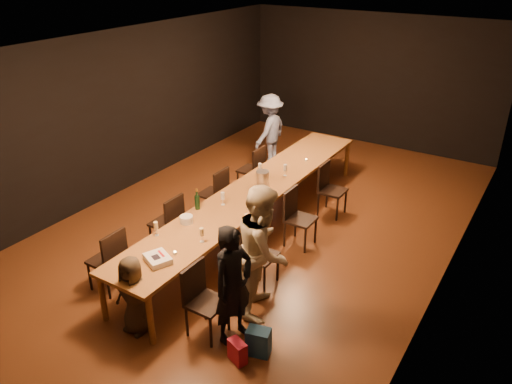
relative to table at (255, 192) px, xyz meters
The scene contains 30 objects.
ground 0.70m from the table, ahead, with size 10.00×10.00×0.00m, color #412310.
room_shell 1.38m from the table, ahead, with size 6.04×10.04×3.02m.
table is the anchor object (origin of this frame).
chair_right_0 2.56m from the table, 70.50° to the right, with size 0.42×0.42×0.93m, color black, non-canonical shape.
chair_right_1 1.49m from the table, 54.69° to the right, with size 0.42×0.42×0.93m, color black, non-canonical shape.
chair_right_2 0.88m from the table, ahead, with size 0.42×0.42×0.93m, color black, non-canonical shape.
chair_right_3 1.49m from the table, 54.69° to the left, with size 0.42×0.42×0.93m, color black, non-canonical shape.
chair_left_0 2.56m from the table, 109.50° to the right, with size 0.42×0.42×0.93m, color black, non-canonical shape.
chair_left_1 1.49m from the table, 125.31° to the right, with size 0.42×0.42×0.93m, color black, non-canonical shape.
chair_left_2 0.88m from the table, behind, with size 0.42×0.42×0.93m, color black, non-canonical shape.
chair_left_3 1.49m from the table, 125.31° to the left, with size 0.42×0.42×0.93m, color black, non-canonical shape.
woman_birthday 2.55m from the table, 63.21° to the right, with size 0.55×0.36×1.51m, color black.
woman_tan 1.99m from the table, 54.46° to the right, with size 0.85×0.66×1.75m, color beige.
man_blue 2.87m from the table, 115.93° to the left, with size 0.99×0.57×1.54m, color #7D90C1.
child 2.83m from the table, 88.51° to the right, with size 0.51×0.33×1.04m, color #3A2E20.
gift_bag_red 3.01m from the table, 61.40° to the right, with size 0.23×0.13×0.28m, color #C01C3D.
gift_bag_blue 2.88m from the table, 56.71° to the right, with size 0.27×0.18×0.34m, color #2A6EB8.
birthday_cake 2.37m from the table, 88.08° to the right, with size 0.41×0.38×0.08m.
plate_stack 1.45m from the table, 99.55° to the right, with size 0.19×0.19×0.10m, color white.
champagne_bottle 1.10m from the table, 109.92° to the right, with size 0.08×0.08×0.33m, color black, non-canonical shape.
ice_bucket 0.28m from the table, 86.35° to the left, with size 0.22×0.22×0.24m, color #BABABF.
wineglass_0 1.95m from the table, 100.67° to the right, with size 0.06×0.06×0.21m, color beige, non-canonical shape.
wineglass_1 1.74m from the table, 81.33° to the right, with size 0.06×0.06×0.21m, color beige, non-canonical shape.
wineglass_2 0.73m from the table, 99.93° to the right, with size 0.06×0.06×0.21m, color silver, non-canonical shape.
wineglass_3 0.43m from the table, 56.24° to the right, with size 0.06×0.06×0.21m, color beige, non-canonical shape.
wineglass_4 0.62m from the table, 113.79° to the left, with size 0.06×0.06×0.21m, color silver, non-canonical shape.
wineglass_5 0.77m from the table, 78.52° to the left, with size 0.06×0.06×0.21m, color silver, non-canonical shape.
tealight_near 2.13m from the table, 85.97° to the right, with size 0.05×0.05×0.03m, color #B2B7B2.
tealight_mid 0.18m from the table, 27.03° to the right, with size 0.05×0.05×0.03m, color #B2B7B2.
tealight_far 1.53m from the table, 84.37° to the left, with size 0.05×0.05×0.03m, color #B2B7B2.
Camera 1 is at (3.87, -6.10, 4.26)m, focal length 35.00 mm.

